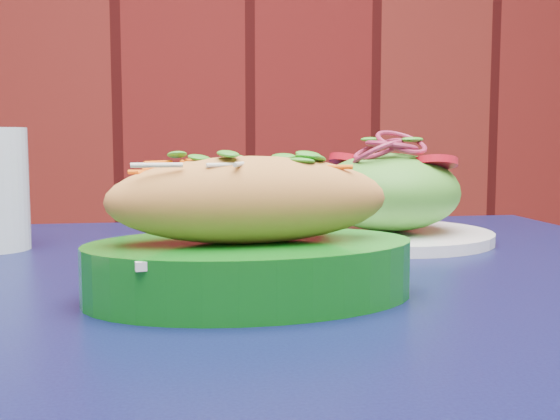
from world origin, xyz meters
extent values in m
cube|color=black|center=(0.25, 1.42, 0.73)|extent=(0.80, 0.80, 0.03)
cube|color=white|center=(0.19, 1.34, 0.79)|extent=(0.20, 0.14, 0.01)
ellipsoid|color=#E49048|center=(0.19, 1.34, 0.82)|extent=(0.21, 0.09, 0.06)
cylinder|color=white|center=(0.38, 1.60, 0.76)|extent=(0.24, 0.24, 0.01)
ellipsoid|color=#4C992D|center=(0.38, 1.60, 0.81)|extent=(0.16, 0.16, 0.09)
cylinder|color=#B80D1D|center=(0.43, 1.56, 0.85)|extent=(0.05, 0.05, 0.01)
cylinder|color=#B80D1D|center=(0.35, 1.63, 0.85)|extent=(0.05, 0.05, 0.01)
cylinder|color=#B80D1D|center=(0.38, 1.65, 0.85)|extent=(0.05, 0.05, 0.01)
torus|color=#972144|center=(0.38, 1.60, 0.86)|extent=(0.06, 0.06, 0.01)
torus|color=#972144|center=(0.38, 1.60, 0.86)|extent=(0.06, 0.06, 0.01)
torus|color=#972144|center=(0.38, 1.60, 0.86)|extent=(0.06, 0.06, 0.01)
torus|color=#972144|center=(0.38, 1.60, 0.87)|extent=(0.06, 0.06, 0.01)
camera|label=1|loc=(0.13, 0.83, 0.87)|focal=45.00mm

